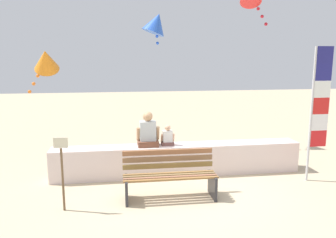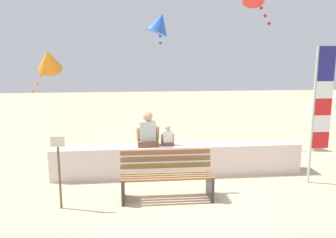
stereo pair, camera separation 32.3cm
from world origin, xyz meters
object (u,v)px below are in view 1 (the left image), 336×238
(person_adult, at_px, (148,133))
(park_bench, at_px, (170,176))
(kite_orange, at_px, (46,60))
(person_child, at_px, (168,137))
(flag_banner, at_px, (318,104))
(kite_blue, at_px, (156,23))
(sign_post, at_px, (62,168))

(person_adult, bearing_deg, park_bench, -77.02)
(park_bench, relative_size, kite_orange, 1.56)
(person_child, bearing_deg, park_bench, -96.85)
(person_adult, relative_size, kite_orange, 0.69)
(person_adult, height_order, flag_banner, flag_banner)
(kite_blue, relative_size, sign_post, 0.71)
(person_child, relative_size, kite_orange, 0.41)
(park_bench, distance_m, kite_orange, 3.97)
(kite_blue, bearing_deg, flag_banner, -43.52)
(person_child, relative_size, sign_post, 0.36)
(person_child, height_order, flag_banner, flag_banner)
(park_bench, bearing_deg, kite_orange, 139.73)
(park_bench, distance_m, person_adult, 1.42)
(flag_banner, height_order, kite_orange, kite_orange)
(park_bench, height_order, sign_post, sign_post)
(park_bench, bearing_deg, person_child, 83.15)
(park_bench, relative_size, sign_post, 1.35)
(park_bench, bearing_deg, kite_blue, 87.43)
(person_adult, xyz_separation_m, kite_orange, (-2.25, 0.89, 1.58))
(park_bench, xyz_separation_m, sign_post, (-1.91, -0.29, 0.35))
(park_bench, height_order, kite_blue, kite_blue)
(park_bench, height_order, person_child, person_child)
(flag_banner, height_order, sign_post, flag_banner)
(kite_orange, bearing_deg, park_bench, -40.27)
(kite_orange, height_order, kite_blue, kite_blue)
(flag_banner, relative_size, kite_blue, 3.06)
(person_adult, height_order, kite_blue, kite_blue)
(flag_banner, relative_size, sign_post, 2.19)
(kite_blue, xyz_separation_m, sign_post, (-2.06, -3.65, -2.77))
(person_child, xyz_separation_m, flag_banner, (3.07, -0.82, 0.80))
(park_bench, relative_size, person_child, 3.79)
(kite_orange, bearing_deg, flag_banner, -16.54)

